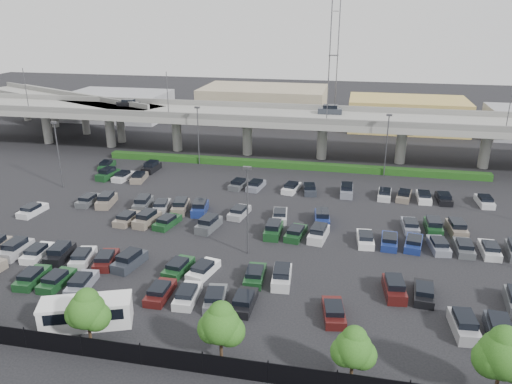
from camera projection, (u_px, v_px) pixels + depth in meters
ground at (261, 225)px, 63.78m from camera, size 280.00×280.00×0.00m
overpass at (294, 120)px, 90.83m from camera, size 150.00×13.00×15.80m
on_ramp at (69, 101)px, 110.90m from camera, size 50.93×30.13×8.80m
hedge at (289, 165)px, 86.56m from camera, size 66.00×1.60×1.10m
fence at (189, 362)px, 37.75m from camera, size 70.00×0.10×2.00m
tree_row at (204, 322)px, 38.05m from camera, size 65.07×3.66×5.94m
shuttle_bus at (86, 312)px, 43.18m from camera, size 8.16×5.22×2.48m
parked_cars at (244, 233)px, 60.12m from camera, size 62.90×41.62×1.67m
light_poles at (233, 172)px, 64.25m from camera, size 66.90×48.38×10.30m
distant_buildings at (364, 110)px, 116.93m from camera, size 138.00×24.00×9.00m
comm_tower at (334, 53)px, 125.63m from camera, size 2.40×2.40×30.00m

